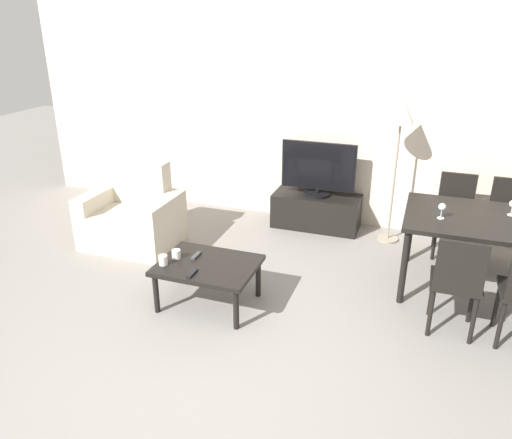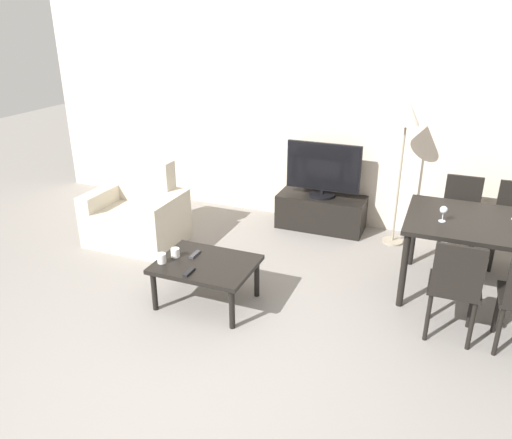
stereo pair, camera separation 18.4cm
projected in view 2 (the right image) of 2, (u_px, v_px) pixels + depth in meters
The scene contains 15 objects.
ground_plane at pixel (176, 399), 3.46m from camera, with size 18.00×18.00×0.00m, color gray.
wall_back at pixel (320, 113), 5.95m from camera, with size 7.66×0.06×2.70m.
armchair at pixel (138, 216), 5.71m from camera, with size 1.02×0.75×0.92m.
tv_stand at pixel (321, 212), 6.09m from camera, with size 1.05×0.44×0.42m.
tv at pixel (323, 170), 5.88m from camera, with size 0.89×0.31×0.65m.
coffee_table at pixel (206, 267), 4.46m from camera, with size 0.87×0.67×0.41m.
dining_table at pixel (492, 231), 4.43m from camera, with size 1.48×0.99×0.76m.
dining_chair_near at pixel (455, 284), 3.90m from camera, with size 0.40×0.40×0.89m.
dining_chair_far_left at pixel (460, 213), 5.27m from camera, with size 0.40×0.40×0.89m.
floor_lamp at pixel (406, 122), 5.25m from camera, with size 0.28×0.28×1.65m.
remote_primary at pixel (195, 254), 4.56m from camera, with size 0.04×0.15×0.02m.
remote_secondary at pixel (189, 272), 4.26m from camera, with size 0.04×0.15×0.02m.
cup_white_near at pixel (175, 253), 4.53m from camera, with size 0.08×0.08×0.08m.
cup_colored_far at pixel (162, 258), 4.42m from camera, with size 0.08×0.08×0.09m.
wine_glass_center at pixel (444, 211), 4.38m from camera, with size 0.07×0.07×0.15m.
Camera 2 is at (1.52, -2.30, 2.49)m, focal length 35.00 mm.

